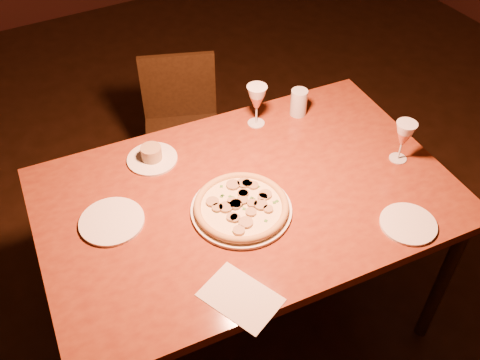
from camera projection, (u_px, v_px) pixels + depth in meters
floor at (288, 338)px, 2.39m from camera, size 7.00×7.00×0.00m
dining_table at (248, 206)px, 1.98m from camera, size 1.55×1.07×0.79m
chair_far at (182, 125)px, 2.78m from camera, size 0.49×0.49×0.79m
pizza_plate at (241, 207)px, 1.86m from camera, size 0.35×0.35×0.04m
ramekin_saucer at (152, 156)px, 2.05m from camera, size 0.19×0.19×0.06m
wine_glass_far at (257, 106)px, 2.16m from camera, size 0.08×0.08×0.18m
wine_glass_right at (402, 142)px, 2.01m from camera, size 0.08×0.08×0.17m
water_tumbler at (299, 102)px, 2.24m from camera, size 0.07×0.07×0.12m
side_plate_left at (112, 221)px, 1.83m from camera, size 0.22×0.22×0.01m
side_plate_near at (408, 224)px, 1.82m from camera, size 0.19×0.19×0.01m
menu_card at (240, 297)px, 1.61m from camera, size 0.24×0.27×0.00m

